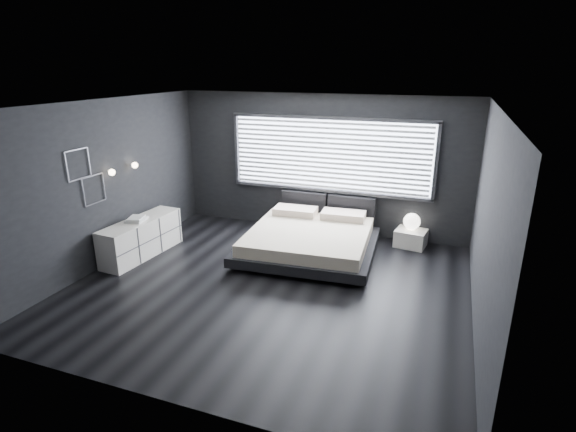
% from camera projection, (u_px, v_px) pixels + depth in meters
% --- Properties ---
extents(room, '(6.04, 6.00, 2.80)m').
position_uv_depth(room, '(268.00, 201.00, 6.66)').
color(room, black).
rests_on(room, ground).
extents(window, '(4.14, 0.09, 1.52)m').
position_uv_depth(window, '(329.00, 155.00, 8.93)').
color(window, white).
rests_on(window, ground).
extents(headboard, '(1.96, 0.16, 0.52)m').
position_uv_depth(headboard, '(327.00, 206.00, 9.21)').
color(headboard, black).
rests_on(headboard, ground).
extents(sconce_near, '(0.18, 0.11, 0.11)m').
position_uv_depth(sconce_near, '(112.00, 172.00, 7.58)').
color(sconce_near, silver).
rests_on(sconce_near, ground).
extents(sconce_far, '(0.18, 0.11, 0.11)m').
position_uv_depth(sconce_far, '(135.00, 165.00, 8.11)').
color(sconce_far, silver).
rests_on(sconce_far, ground).
extents(wall_art_upper, '(0.01, 0.48, 0.48)m').
position_uv_depth(wall_art_upper, '(78.00, 164.00, 6.99)').
color(wall_art_upper, '#47474C').
rests_on(wall_art_upper, ground).
extents(wall_art_lower, '(0.01, 0.48, 0.48)m').
position_uv_depth(wall_art_lower, '(94.00, 189.00, 7.37)').
color(wall_art_lower, '#47474C').
rests_on(wall_art_lower, ground).
extents(bed, '(2.52, 2.42, 0.61)m').
position_uv_depth(bed, '(309.00, 239.00, 8.22)').
color(bed, black).
rests_on(bed, ground).
extents(nightstand, '(0.63, 0.55, 0.33)m').
position_uv_depth(nightstand, '(411.00, 238.00, 8.62)').
color(nightstand, white).
rests_on(nightstand, ground).
extents(orb_lamp, '(0.32, 0.32, 0.32)m').
position_uv_depth(orb_lamp, '(412.00, 221.00, 8.56)').
color(orb_lamp, white).
rests_on(orb_lamp, nightstand).
extents(dresser, '(0.61, 1.74, 0.68)m').
position_uv_depth(dresser, '(142.00, 238.00, 8.15)').
color(dresser, white).
rests_on(dresser, ground).
extents(book_stack, '(0.35, 0.42, 0.08)m').
position_uv_depth(book_stack, '(136.00, 219.00, 7.98)').
color(book_stack, silver).
rests_on(book_stack, dresser).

